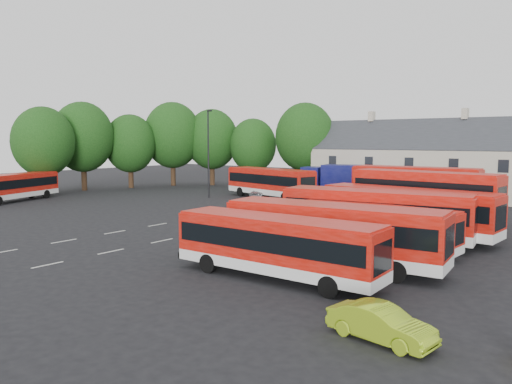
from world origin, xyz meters
The scene contains 17 objects.
ground centered at (0.00, 0.00, 0.00)m, with size 140.00×140.00×0.00m, color black.
lane_markings centered at (2.50, 2.00, 0.01)m, with size 5.15×33.80×0.01m.
treeline centered at (-20.74, 19.36, 6.68)m, with size 29.92×32.59×12.01m.
terrace_houses centered at (14.00, 30.00, 3.86)m, with size 35.70×7.13×10.06m.
bus_row_a centered at (16.17, -8.76, 1.79)m, with size 10.60×2.71×2.98m.
bus_row_b centered at (17.14, -5.10, 1.97)m, with size 11.78×3.82×3.27m.
bus_row_c centered at (17.35, -0.30, 1.65)m, with size 9.85×2.92×2.75m.
bus_row_d centered at (16.33, 2.00, 2.03)m, with size 12.23×4.32×3.39m.
bus_row_e centered at (17.32, 4.84, 2.01)m, with size 12.00×3.60×3.34m.
bus_dd_south centered at (17.28, 8.28, 2.46)m, with size 10.71×3.27×4.33m.
bus_dd_north centered at (14.46, 14.02, 2.46)m, with size 10.63×2.95×4.32m.
bus_west centered at (-23.47, -1.40, 1.78)m, with size 5.64×10.70×2.97m.
bus_north centered at (-3.44, 17.61, 2.02)m, with size 12.18×5.13×3.36m.
box_truck centered at (2.20, 23.64, 2.10)m, with size 8.92×4.58×3.73m.
silver_car centered at (-4.73, 17.52, 0.70)m, with size 1.65×4.10×1.40m, color #A1A4A8.
lime_car centered at (23.15, -12.66, 0.60)m, with size 1.26×3.63×1.19m, color #9DC31E.
lamppost centered at (-9.39, 13.90, 5.31)m, with size 0.69×0.36×9.94m.
Camera 1 is at (29.59, -27.72, 6.62)m, focal length 35.00 mm.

